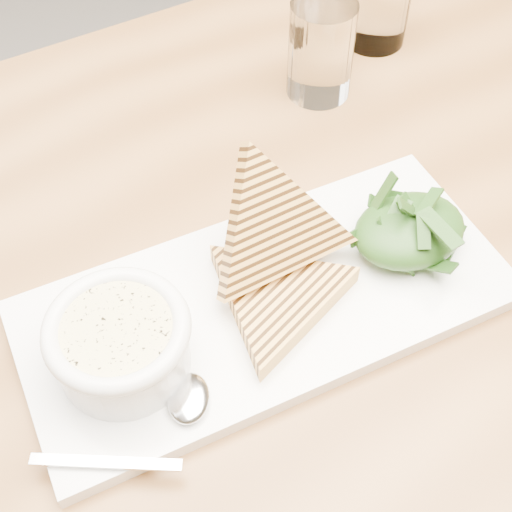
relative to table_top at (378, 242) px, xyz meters
name	(u,v)px	position (x,y,z in m)	size (l,w,h in m)	color
floor	(216,472)	(-0.15, 0.14, -0.75)	(6.00, 6.00, 0.00)	slate
table_top	(378,242)	(0.00, 0.00, 0.00)	(1.31, 0.87, 0.04)	brown
table_leg_br	(509,122)	(0.61, 0.39, -0.38)	(0.06, 0.06, 0.73)	brown
platter	(266,302)	(-0.14, -0.03, 0.03)	(0.42, 0.19, 0.02)	white
soup_bowl	(122,348)	(-0.27, -0.04, 0.06)	(0.11, 0.11, 0.04)	white
soup	(117,330)	(-0.27, -0.04, 0.08)	(0.09, 0.09, 0.01)	#DFCD87
bowl_rim	(116,329)	(-0.27, -0.04, 0.08)	(0.11, 0.11, 0.01)	white
sandwich_flat	(276,298)	(-0.14, -0.04, 0.05)	(0.15, 0.15, 0.02)	gold
sandwich_lean	(274,228)	(-0.12, 0.00, 0.09)	(0.15, 0.15, 0.08)	gold
salad_base	(409,230)	(0.00, -0.04, 0.06)	(0.10, 0.08, 0.04)	black
arugula_pile	(411,225)	(0.00, -0.04, 0.06)	(0.11, 0.10, 0.05)	#2B5216
spoon_bowl	(189,398)	(-0.24, -0.09, 0.04)	(0.03, 0.04, 0.01)	silver
spoon_handle	(106,462)	(-0.31, -0.11, 0.04)	(0.11, 0.01, 0.00)	silver
glass_near	(321,50)	(0.05, 0.21, 0.07)	(0.07, 0.07, 0.11)	white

